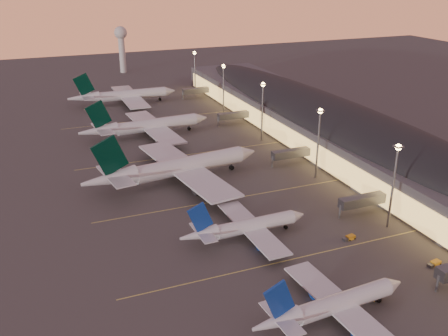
# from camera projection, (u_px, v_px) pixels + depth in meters

# --- Properties ---
(ground) EXTENTS (700.00, 700.00, 0.00)m
(ground) POSITION_uv_depth(u_px,v_px,m) (279.00, 251.00, 134.91)
(ground) COLOR #403E3B
(airliner_narrow_south) EXTENTS (38.99, 34.88, 13.93)m
(airliner_narrow_south) POSITION_uv_depth(u_px,v_px,m) (332.00, 305.00, 107.53)
(airliner_narrow_south) COLOR silver
(airliner_narrow_south) RESTS_ON ground
(airliner_narrow_north) EXTENTS (38.30, 34.12, 13.72)m
(airliner_narrow_north) POSITION_uv_depth(u_px,v_px,m) (245.00, 227.00, 139.97)
(airliner_narrow_north) COLOR silver
(airliner_narrow_north) RESTS_ON ground
(airliner_wide_near) EXTENTS (66.60, 61.26, 21.33)m
(airliner_wide_near) POSITION_uv_depth(u_px,v_px,m) (176.00, 168.00, 175.84)
(airliner_wide_near) COLOR silver
(airliner_wide_near) RESTS_ON ground
(airliner_wide_mid) EXTENTS (59.80, 54.65, 19.13)m
(airliner_wide_mid) POSITION_uv_depth(u_px,v_px,m) (146.00, 126.00, 223.71)
(airliner_wide_mid) COLOR silver
(airliner_wide_mid) RESTS_ON ground
(airliner_wide_far) EXTENTS (59.46, 53.91, 19.09)m
(airliner_wide_far) POSITION_uv_depth(u_px,v_px,m) (124.00, 96.00, 276.45)
(airliner_wide_far) COLOR silver
(airliner_wide_far) RESTS_ON ground
(terminal_building) EXTENTS (56.35, 255.00, 17.46)m
(terminal_building) POSITION_uv_depth(u_px,v_px,m) (329.00, 123.00, 215.33)
(terminal_building) COLOR #4C4D52
(terminal_building) RESTS_ON ground
(light_masts) EXTENTS (2.20, 217.20, 25.90)m
(light_masts) POSITION_uv_depth(u_px,v_px,m) (285.00, 114.00, 196.66)
(light_masts) COLOR gray
(light_masts) RESTS_ON ground
(radar_tower) EXTENTS (9.00, 9.00, 32.50)m
(radar_tower) POSITION_uv_depth(u_px,v_px,m) (121.00, 42.00, 353.62)
(radar_tower) COLOR silver
(radar_tower) RESTS_ON ground
(lane_markings) EXTENTS (90.00, 180.36, 0.00)m
(lane_markings) POSITION_uv_depth(u_px,v_px,m) (224.00, 193.00, 169.29)
(lane_markings) COLOR #D8C659
(lane_markings) RESTS_ON ground
(baggage_tug_a) EXTENTS (3.65, 1.84, 1.05)m
(baggage_tug_a) POSITION_uv_depth(u_px,v_px,m) (374.00, 298.00, 115.05)
(baggage_tug_a) COLOR gold
(baggage_tug_a) RESTS_ON ground
(baggage_tug_b) EXTENTS (4.07, 2.14, 1.16)m
(baggage_tug_b) POSITION_uv_depth(u_px,v_px,m) (434.00, 264.00, 128.18)
(baggage_tug_b) COLOR gold
(baggage_tug_b) RESTS_ON ground
(baggage_tug_c) EXTENTS (4.04, 2.09, 1.15)m
(baggage_tug_c) POSITION_uv_depth(u_px,v_px,m) (349.00, 238.00, 140.32)
(baggage_tug_c) COLOR gold
(baggage_tug_c) RESTS_ON ground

